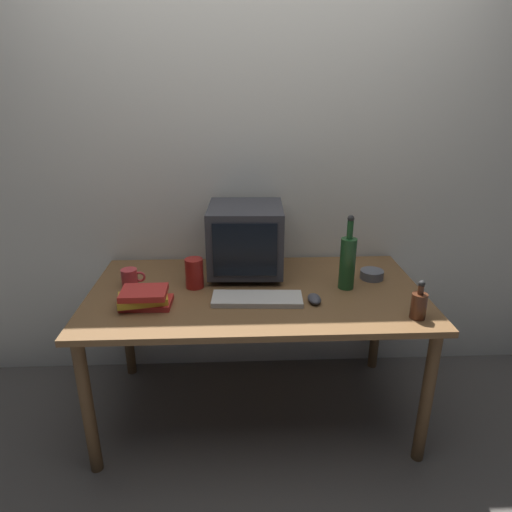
{
  "coord_description": "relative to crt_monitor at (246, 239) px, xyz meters",
  "views": [
    {
      "loc": [
        -0.09,
        -1.99,
        1.67
      ],
      "look_at": [
        0.0,
        0.0,
        0.9
      ],
      "focal_mm": 31.31,
      "sensor_mm": 36.0,
      "label": 1
    }
  ],
  "objects": [
    {
      "name": "metal_canister",
      "position": [
        -0.26,
        -0.17,
        -0.12
      ],
      "size": [
        0.09,
        0.09,
        0.15
      ],
      "primitive_type": "cylinder",
      "color": "#A51E19",
      "rests_on": "desk"
    },
    {
      "name": "cd_spindle",
      "position": [
        0.66,
        -0.1,
        -0.17
      ],
      "size": [
        0.12,
        0.12,
        0.04
      ],
      "primitive_type": "cylinder",
      "color": "#595B66",
      "rests_on": "desk"
    },
    {
      "name": "book_stack",
      "position": [
        -0.47,
        -0.37,
        -0.15
      ],
      "size": [
        0.25,
        0.18,
        0.08
      ],
      "color": "red",
      "rests_on": "desk"
    },
    {
      "name": "back_wall",
      "position": [
        0.04,
        0.28,
        0.33
      ],
      "size": [
        4.0,
        0.08,
        2.5
      ],
      "primitive_type": "cube",
      "color": "silver",
      "rests_on": "ground"
    },
    {
      "name": "bottle_short",
      "position": [
        0.73,
        -0.53,
        -0.13
      ],
      "size": [
        0.07,
        0.07,
        0.18
      ],
      "color": "#472314",
      "rests_on": "desk"
    },
    {
      "name": "desk",
      "position": [
        0.04,
        -0.22,
        -0.27
      ],
      "size": [
        1.63,
        0.87,
        0.72
      ],
      "color": "brown",
      "rests_on": "ground"
    },
    {
      "name": "keyboard",
      "position": [
        0.05,
        -0.34,
        -0.18
      ],
      "size": [
        0.43,
        0.17,
        0.02
      ],
      "primitive_type": "cube",
      "rotation": [
        0.0,
        0.0,
        -0.05
      ],
      "color": "beige",
      "rests_on": "desk"
    },
    {
      "name": "bottle_tall",
      "position": [
        0.49,
        -0.21,
        -0.05
      ],
      "size": [
        0.08,
        0.08,
        0.37
      ],
      "color": "#1E4C23",
      "rests_on": "desk"
    },
    {
      "name": "ground_plane",
      "position": [
        0.04,
        -0.22,
        -0.92
      ],
      "size": [
        6.0,
        6.0,
        0.0
      ],
      "primitive_type": "plane",
      "color": "#56514C"
    },
    {
      "name": "mug",
      "position": [
        -0.58,
        -0.14,
        -0.15
      ],
      "size": [
        0.12,
        0.08,
        0.09
      ],
      "color": "#CC383D",
      "rests_on": "desk"
    },
    {
      "name": "computer_mouse",
      "position": [
        0.31,
        -0.36,
        -0.17
      ],
      "size": [
        0.07,
        0.1,
        0.04
      ],
      "primitive_type": "ellipsoid",
      "rotation": [
        0.0,
        0.0,
        0.07
      ],
      "color": "#3F3F47",
      "rests_on": "desk"
    },
    {
      "name": "crt_monitor",
      "position": [
        0.0,
        0.0,
        0.0
      ],
      "size": [
        0.4,
        0.4,
        0.37
      ],
      "color": "#333338",
      "rests_on": "desk"
    }
  ]
}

